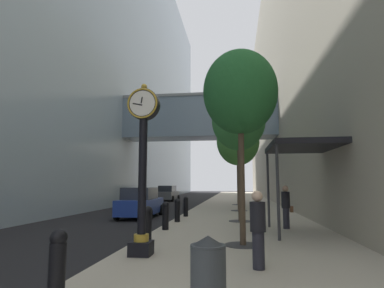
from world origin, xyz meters
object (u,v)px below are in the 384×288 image
object	(u,v)px
trash_bin	(208,272)
car_blue_mid	(141,203)
pedestrian_by_clock	(258,227)
street_tree_mid_far	(238,141)
street_tree_far	(237,146)
bollard_sixth	(186,206)
street_clock	(143,159)
pedestrian_walking	(286,206)
bollard_nearest	(57,263)
street_tree_near	(240,93)
bollard_fifth	(177,210)
car_grey_near	(168,194)
bollard_third	(148,223)
bollard_fourth	(165,215)
street_tree_mid_near	(239,120)

from	to	relation	value
trash_bin	car_blue_mid	distance (m)	14.38
pedestrian_by_clock	street_tree_mid_far	bearing A→B (deg)	91.07
street_tree_mid_far	street_tree_far	size ratio (longest dim) A/B	1.04
bollard_sixth	street_tree_mid_far	size ratio (longest dim) A/B	0.17
bollard_sixth	street_tree_far	distance (m)	11.61
street_clock	pedestrian_walking	size ratio (longest dim) A/B	2.59
bollard_nearest	pedestrian_by_clock	distance (m)	4.01
street_tree_far	trash_bin	distance (m)	23.81
street_tree_near	trash_bin	size ratio (longest dim) A/B	5.70
bollard_fifth	street_tree_mid_far	size ratio (longest dim) A/B	0.17
bollard_nearest	car_grey_near	world-z (taller)	car_grey_near
bollard_nearest	bollard_third	bearing A→B (deg)	90.00
car_grey_near	bollard_fifth	bearing A→B (deg)	-76.66
bollard_sixth	street_tree_mid_far	bearing A→B (deg)	54.48
pedestrian_by_clock	bollard_nearest	bearing A→B (deg)	-144.37
street_tree_far	bollard_sixth	bearing A→B (deg)	-106.13
street_tree_mid_far	bollard_fourth	bearing A→B (deg)	-107.60
street_tree_mid_near	pedestrian_walking	bearing A→B (deg)	-52.02
street_tree_mid_far	car_grey_near	bearing A→B (deg)	119.63
street_tree_mid_near	street_tree_far	size ratio (longest dim) A/B	1.06
street_tree_mid_near	trash_bin	distance (m)	11.99
street_tree_mid_far	pedestrian_walking	size ratio (longest dim) A/B	3.70
trash_bin	street_clock	bearing A→B (deg)	121.18
bollard_fifth	car_grey_near	world-z (taller)	car_grey_near
bollard_fifth	pedestrian_walking	bearing A→B (deg)	-19.31
pedestrian_walking	street_tree_far	bearing A→B (deg)	97.14
street_tree_mid_near	pedestrian_walking	size ratio (longest dim) A/B	3.77
bollard_nearest	bollard_fourth	distance (m)	7.82
street_tree_mid_near	street_tree_mid_far	world-z (taller)	street_tree_mid_near
bollard_fifth	street_tree_far	xyz separation A→B (m)	(2.98, 12.90, 4.48)
bollard_fifth	pedestrian_by_clock	distance (m)	8.73
car_grey_near	car_blue_mid	size ratio (longest dim) A/B	0.94
pedestrian_by_clock	car_blue_mid	bearing A→B (deg)	118.35
street_tree_mid_near	car_grey_near	bearing A→B (deg)	111.51
bollard_fourth	street_tree_far	bearing A→B (deg)	79.13
street_clock	bollard_sixth	xyz separation A→B (m)	(-0.38, 9.77, -1.89)
bollard_third	street_tree_near	bearing A→B (deg)	-4.81
bollard_sixth	bollard_fifth	bearing A→B (deg)	-90.00
bollard_nearest	street_tree_mid_far	size ratio (longest dim) A/B	0.17
bollard_nearest	trash_bin	size ratio (longest dim) A/B	1.05
bollard_third	street_tree_mid_near	distance (m)	7.91
street_tree_mid_far	car_blue_mid	world-z (taller)	street_tree_mid_far
bollard_third	street_tree_mid_far	bearing A→B (deg)	76.06
bollard_fifth	street_tree_near	world-z (taller)	street_tree_near
street_tree_near	pedestrian_by_clock	distance (m)	4.59
pedestrian_by_clock	car_blue_mid	world-z (taller)	pedestrian_by_clock
bollard_nearest	car_blue_mid	xyz separation A→B (m)	(-2.72, 13.40, 0.12)
street_tree_mid_far	pedestrian_by_clock	distance (m)	15.36
bollard_sixth	pedestrian_by_clock	distance (m)	11.19
bollard_nearest	bollard_fifth	size ratio (longest dim) A/B	1.00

